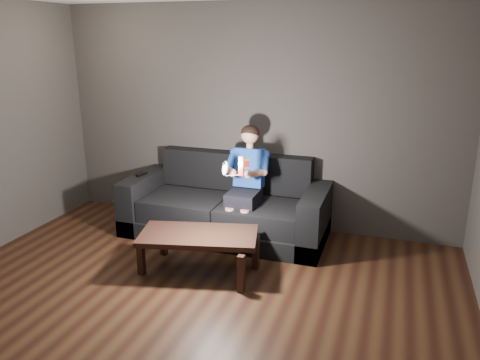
% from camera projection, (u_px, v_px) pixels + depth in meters
% --- Properties ---
extents(floor, '(5.00, 5.00, 0.00)m').
position_uv_depth(floor, '(162.00, 331.00, 3.80)').
color(floor, black).
rests_on(floor, ground).
extents(back_wall, '(5.00, 0.04, 2.70)m').
position_uv_depth(back_wall, '(253.00, 118.00, 5.68)').
color(back_wall, '#403937').
rests_on(back_wall, ground).
extents(sofa, '(2.40, 1.03, 0.93)m').
position_uv_depth(sofa, '(226.00, 209.00, 5.63)').
color(sofa, black).
rests_on(sofa, floor).
extents(child, '(0.50, 0.62, 1.24)m').
position_uv_depth(child, '(246.00, 174.00, 5.34)').
color(child, black).
rests_on(child, sofa).
extents(wii_remote_red, '(0.06, 0.08, 0.20)m').
position_uv_depth(wii_remote_red, '(241.00, 166.00, 4.82)').
color(wii_remote_red, red).
rests_on(wii_remote_red, child).
extents(nunchuk_white, '(0.09, 0.11, 0.16)m').
position_uv_depth(nunchuk_white, '(225.00, 168.00, 4.89)').
color(nunchuk_white, white).
rests_on(nunchuk_white, child).
extents(wii_remote_black, '(0.07, 0.17, 0.03)m').
position_uv_depth(wii_remote_black, '(142.00, 174.00, 5.77)').
color(wii_remote_black, black).
rests_on(wii_remote_black, sofa).
extents(coffee_table, '(1.26, 0.83, 0.42)m').
position_uv_depth(coffee_table, '(199.00, 239.00, 4.66)').
color(coffee_table, black).
rests_on(coffee_table, floor).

